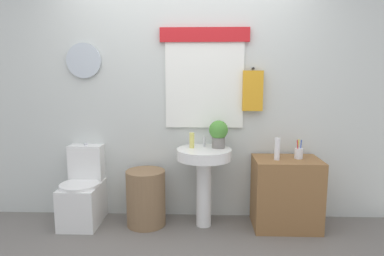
{
  "coord_description": "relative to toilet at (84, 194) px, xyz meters",
  "views": [
    {
      "loc": [
        0.19,
        -2.32,
        1.48
      ],
      "look_at": [
        0.08,
        0.8,
        0.99
      ],
      "focal_mm": 31.33,
      "sensor_mm": 36.0,
      "label": 1
    }
  ],
  "objects": [
    {
      "name": "back_wall",
      "position": [
        1.03,
        0.26,
        1.01
      ],
      "size": [
        4.4,
        0.18,
        2.6
      ],
      "color": "silver",
      "rests_on": "ground_plane"
    },
    {
      "name": "toilet",
      "position": [
        0.0,
        0.0,
        0.0
      ],
      "size": [
        0.38,
        0.51,
        0.79
      ],
      "color": "white",
      "rests_on": "ground_plane"
    },
    {
      "name": "laundry_hamper",
      "position": [
        0.64,
        -0.04,
        -0.02
      ],
      "size": [
        0.39,
        0.39,
        0.56
      ],
      "primitive_type": "cylinder",
      "color": "#846647",
      "rests_on": "ground_plane"
    },
    {
      "name": "pedestal_sink",
      "position": [
        1.22,
        -0.04,
        0.29
      ],
      "size": [
        0.53,
        0.53,
        0.78
      ],
      "color": "white",
      "rests_on": "ground_plane"
    },
    {
      "name": "faucet",
      "position": [
        1.22,
        0.08,
        0.53
      ],
      "size": [
        0.03,
        0.03,
        0.1
      ],
      "primitive_type": "cylinder",
      "color": "silver",
      "rests_on": "pedestal_sink"
    },
    {
      "name": "wooden_cabinet",
      "position": [
        2.02,
        -0.04,
        0.04
      ],
      "size": [
        0.63,
        0.44,
        0.69
      ],
      "primitive_type": "cube",
      "color": "olive",
      "rests_on": "ground_plane"
    },
    {
      "name": "soap_bottle",
      "position": [
        1.1,
        0.01,
        0.56
      ],
      "size": [
        0.05,
        0.05,
        0.15
      ],
      "primitive_type": "cylinder",
      "color": "#DBD166",
      "rests_on": "pedestal_sink"
    },
    {
      "name": "potted_plant",
      "position": [
        1.36,
        0.02,
        0.63
      ],
      "size": [
        0.19,
        0.19,
        0.27
      ],
      "color": "slate",
      "rests_on": "pedestal_sink"
    },
    {
      "name": "lotion_bottle",
      "position": [
        1.91,
        -0.08,
        0.5
      ],
      "size": [
        0.05,
        0.05,
        0.21
      ],
      "primitive_type": "cylinder",
      "color": "white",
      "rests_on": "wooden_cabinet"
    },
    {
      "name": "toothbrush_cup",
      "position": [
        2.13,
        -0.02,
        0.44
      ],
      "size": [
        0.08,
        0.08,
        0.19
      ],
      "color": "silver",
      "rests_on": "wooden_cabinet"
    }
  ]
}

